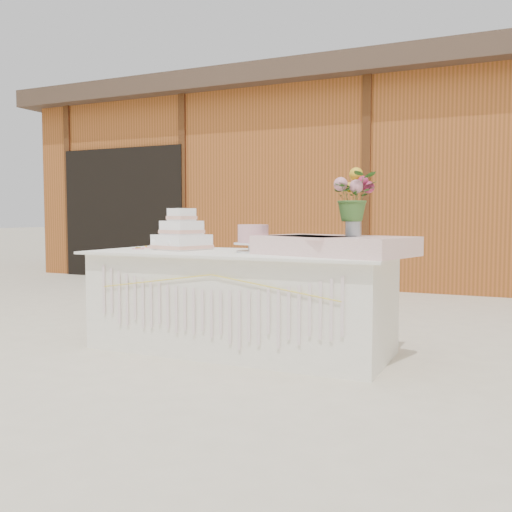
# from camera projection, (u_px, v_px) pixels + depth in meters

# --- Properties ---
(ground) EXTENTS (80.00, 80.00, 0.00)m
(ground) POSITION_uv_depth(u_px,v_px,m) (240.00, 350.00, 4.45)
(ground) COLOR beige
(ground) RESTS_ON ground
(barn) EXTENTS (12.60, 4.60, 3.30)m
(barn) POSITION_uv_depth(u_px,v_px,m) (394.00, 179.00, 9.77)
(barn) COLOR #9B4E20
(barn) RESTS_ON ground
(cake_table) EXTENTS (2.40, 1.00, 0.77)m
(cake_table) POSITION_uv_depth(u_px,v_px,m) (240.00, 301.00, 4.42)
(cake_table) COLOR white
(cake_table) RESTS_ON ground
(wedding_cake) EXTENTS (0.47, 0.47, 0.34)m
(wedding_cake) POSITION_uv_depth(u_px,v_px,m) (182.00, 236.00, 4.69)
(wedding_cake) COLOR white
(wedding_cake) RESTS_ON cake_table
(pink_cake_stand) EXTENTS (0.30, 0.30, 0.21)m
(pink_cake_stand) POSITION_uv_depth(u_px,v_px,m) (253.00, 237.00, 4.32)
(pink_cake_stand) COLOR silver
(pink_cake_stand) RESTS_ON cake_table
(satin_runner) EXTENTS (1.19, 0.87, 0.13)m
(satin_runner) POSITION_uv_depth(u_px,v_px,m) (334.00, 246.00, 4.06)
(satin_runner) COLOR #FFD7CD
(satin_runner) RESTS_ON cake_table
(flower_vase) EXTENTS (0.11, 0.11, 0.15)m
(flower_vase) POSITION_uv_depth(u_px,v_px,m) (353.00, 225.00, 4.02)
(flower_vase) COLOR #A6A5AA
(flower_vase) RESTS_ON satin_runner
(bouquet) EXTENTS (0.40, 0.39, 0.35)m
(bouquet) POSITION_uv_depth(u_px,v_px,m) (354.00, 190.00, 4.00)
(bouquet) COLOR #386227
(bouquet) RESTS_ON flower_vase
(loose_flowers) EXTENTS (0.24, 0.40, 0.02)m
(loose_flowers) POSITION_uv_depth(u_px,v_px,m) (140.00, 247.00, 4.88)
(loose_flowers) COLOR pink
(loose_flowers) RESTS_ON cake_table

